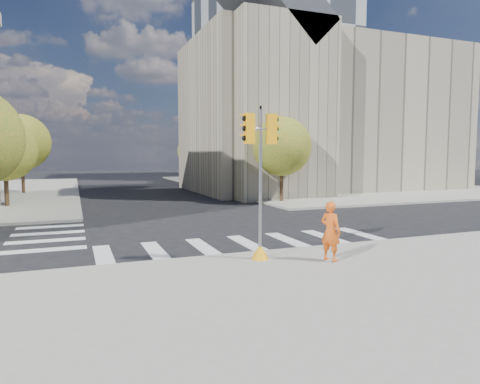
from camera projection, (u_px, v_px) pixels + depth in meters
The scene contains 14 objects.
ground at pixel (231, 234), 18.76m from camera, with size 160.00×160.00×0.00m, color black.
sidewalk_near at pixel (420, 326), 8.54m from camera, with size 30.00×14.00×0.15m, color gray.
sidewalk_far_right at pixel (315, 184), 50.12m from camera, with size 28.00×40.00×0.15m, color gray.
civic_building at pixel (314, 115), 41.51m from camera, with size 26.00×16.00×19.39m.
office_tower at pixel (272, 78), 64.38m from camera, with size 20.00×18.00×30.00m, color #9EA0A3.
tree_lw_mid at pixel (5, 150), 27.63m from camera, with size 4.00×4.00×5.77m.
tree_lw_far at pixel (21, 142), 36.85m from camera, with size 4.80×4.80×6.95m.
tree_re_near at pixel (282, 146), 30.40m from camera, with size 4.20×4.20×6.16m.
tree_re_mid at pixel (226, 145), 41.51m from camera, with size 4.60×4.60×6.66m.
tree_re_far at pixel (194, 151), 52.69m from camera, with size 4.00×4.00×5.88m.
lamp_near at pixel (265, 141), 34.25m from camera, with size 0.35×0.18×8.11m.
lamp_far at pixel (212, 145), 47.24m from camera, with size 0.35×0.18×8.11m.
traffic_signal at pixel (260, 195), 13.51m from camera, with size 1.06×0.56×4.85m.
photographer at pixel (330, 231), 13.40m from camera, with size 0.69×0.45×1.89m, color #F15C16.
Camera 1 is at (-6.36, -17.40, 3.49)m, focal length 32.00 mm.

